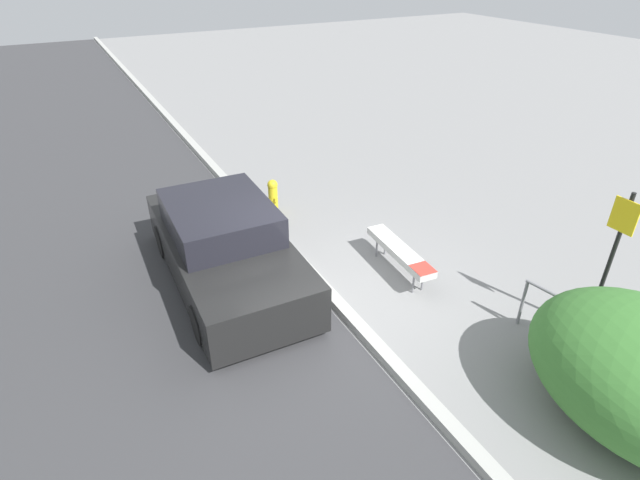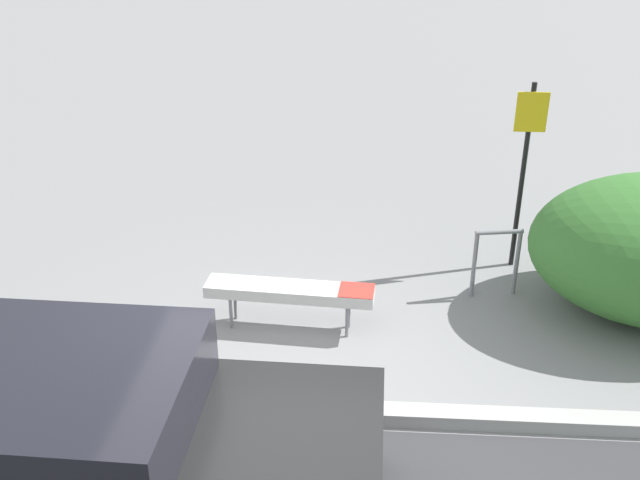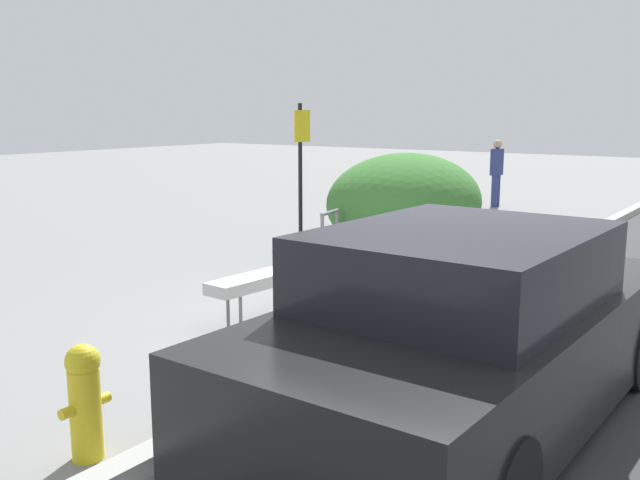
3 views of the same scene
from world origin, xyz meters
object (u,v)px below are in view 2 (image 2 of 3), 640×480
object	(u,v)px
bench	(290,292)
bike_rack	(496,256)
sign_post	(525,160)
parked_car_near	(71,456)

from	to	relation	value
bench	bike_rack	bearing A→B (deg)	24.89
sign_post	parked_car_near	size ratio (longest dim) A/B	0.53
bench	parked_car_near	bearing A→B (deg)	-110.45
bench	sign_post	distance (m)	3.22
bench	sign_post	world-z (taller)	sign_post
bike_rack	parked_car_near	xyz separation A→B (m)	(-3.53, -3.59, 0.14)
sign_post	parked_car_near	bearing A→B (deg)	-131.68
bike_rack	parked_car_near	world-z (taller)	parked_car_near
bench	parked_car_near	xyz separation A→B (m)	(-1.26, -2.74, 0.20)
bike_rack	sign_post	size ratio (longest dim) A/B	0.36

